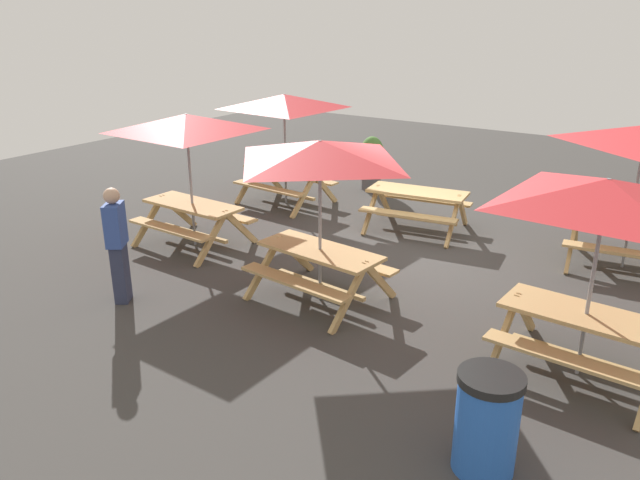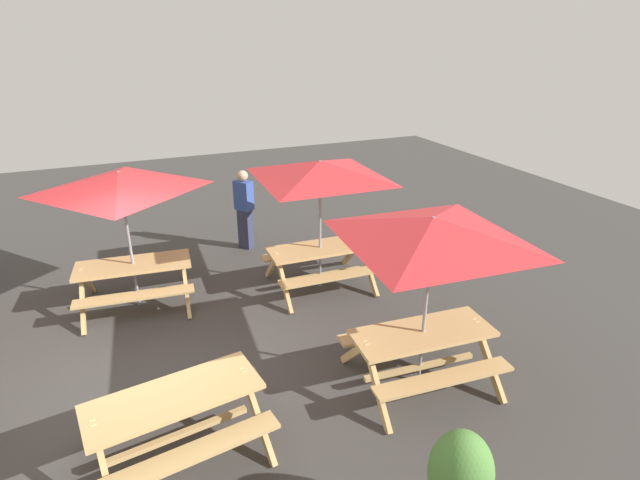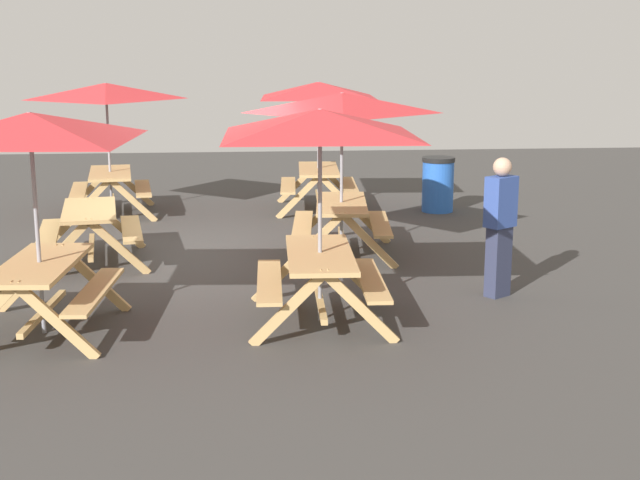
{
  "view_description": "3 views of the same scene",
  "coord_description": "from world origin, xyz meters",
  "views": [
    {
      "loc": [
        -4.36,
        8.74,
        3.93
      ],
      "look_at": [
        0.16,
        1.99,
        0.9
      ],
      "focal_mm": 35.0,
      "sensor_mm": 36.0,
      "label": 1
    },
    {
      "loc": [
        0.11,
        -5.91,
        4.28
      ],
      "look_at": [
        3.21,
        1.4,
        0.9
      ],
      "focal_mm": 28.0,
      "sensor_mm": 36.0,
      "label": 2
    },
    {
      "loc": [
        12.51,
        0.55,
        2.97
      ],
      "look_at": [
        3.21,
        1.4,
        0.9
      ],
      "focal_mm": 50.0,
      "sensor_mm": 36.0,
      "label": 3
    }
  ],
  "objects": [
    {
      "name": "picnic_table_1",
      "position": [
        0.32,
        -1.5,
        0.56
      ],
      "size": [
        1.97,
        1.75,
        0.81
      ],
      "rotation": [
        0.0,
        0.0,
        0.14
      ],
      "color": "tan",
      "rests_on": "ground"
    },
    {
      "name": "picnic_table_4",
      "position": [
        3.38,
        -1.52,
        1.99
      ],
      "size": [
        2.82,
        2.82,
        2.34
      ],
      "rotation": [
        0.0,
        0.0,
        -0.07
      ],
      "color": "tan",
      "rests_on": "ground"
    },
    {
      "name": "ground_plane",
      "position": [
        0.0,
        0.0,
        0.0
      ],
      "size": [
        24.75,
        24.75,
        0.0
      ],
      "primitive_type": "plane",
      "color": "#3D3A38",
      "rests_on": "ground"
    },
    {
      "name": "picnic_table_0",
      "position": [
        3.21,
        1.4,
        1.99
      ],
      "size": [
        2.83,
        2.83,
        2.34
      ],
      "rotation": [
        0.0,
        0.0,
        -0.03
      ],
      "color": "tan",
      "rests_on": "ground"
    },
    {
      "name": "picnic_table_2",
      "position": [
        0.16,
        1.99,
        1.99
      ],
      "size": [
        2.19,
        2.19,
        2.34
      ],
      "rotation": [
        0.0,
        0.0,
        -0.1
      ],
      "color": "tan",
      "rests_on": "ground"
    },
    {
      "name": "person_standing",
      "position": [
        2.46,
        3.61,
        0.89
      ],
      "size": [
        0.39,
        0.42,
        1.67
      ],
      "rotation": [
        0.0,
        0.0,
        5.31
      ],
      "color": "#2D334C",
      "rests_on": "ground"
    }
  ]
}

